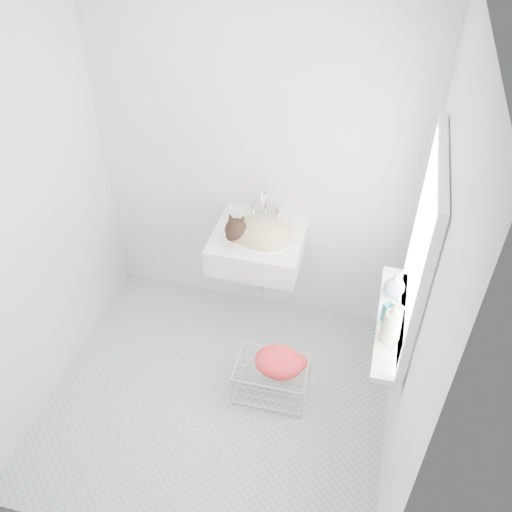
% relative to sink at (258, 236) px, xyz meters
% --- Properties ---
extents(floor, '(2.20, 2.00, 0.02)m').
position_rel_sink_xyz_m(floor, '(-0.09, -0.74, -0.85)').
color(floor, silver).
rests_on(floor, ground).
extents(ceiling, '(2.20, 2.00, 0.02)m').
position_rel_sink_xyz_m(ceiling, '(-0.09, -0.74, 1.65)').
color(ceiling, white).
rests_on(ceiling, back_wall).
extents(back_wall, '(2.20, 0.02, 2.50)m').
position_rel_sink_xyz_m(back_wall, '(-0.09, 0.26, 0.40)').
color(back_wall, white).
rests_on(back_wall, ground).
extents(right_wall, '(0.02, 2.00, 2.50)m').
position_rel_sink_xyz_m(right_wall, '(1.01, -0.74, 0.40)').
color(right_wall, white).
rests_on(right_wall, ground).
extents(left_wall, '(0.02, 2.00, 2.50)m').
position_rel_sink_xyz_m(left_wall, '(-1.19, -0.74, 0.40)').
color(left_wall, white).
rests_on(left_wall, ground).
extents(window_glass, '(0.01, 0.80, 1.00)m').
position_rel_sink_xyz_m(window_glass, '(0.99, -0.54, 0.50)').
color(window_glass, white).
rests_on(window_glass, right_wall).
extents(window_frame, '(0.04, 0.90, 1.10)m').
position_rel_sink_xyz_m(window_frame, '(0.98, -0.54, 0.50)').
color(window_frame, white).
rests_on(window_frame, right_wall).
extents(windowsill, '(0.16, 0.88, 0.04)m').
position_rel_sink_xyz_m(windowsill, '(0.92, -0.54, -0.02)').
color(windowsill, white).
rests_on(windowsill, right_wall).
extents(sink, '(0.61, 0.53, 0.24)m').
position_rel_sink_xyz_m(sink, '(0.00, 0.00, 0.00)').
color(sink, white).
rests_on(sink, back_wall).
extents(faucet, '(0.22, 0.15, 0.22)m').
position_rel_sink_xyz_m(faucet, '(0.00, 0.18, 0.14)').
color(faucet, silver).
rests_on(faucet, sink).
extents(cat, '(0.44, 0.36, 0.27)m').
position_rel_sink_xyz_m(cat, '(0.01, -0.02, 0.04)').
color(cat, '#CEB48B').
rests_on(cat, sink).
extents(wire_rack, '(0.47, 0.33, 0.28)m').
position_rel_sink_xyz_m(wire_rack, '(0.25, -0.59, -0.70)').
color(wire_rack, silver).
rests_on(wire_rack, floor).
extents(towel, '(0.33, 0.25, 0.13)m').
position_rel_sink_xyz_m(towel, '(0.29, -0.60, -0.54)').
color(towel, '#FD3C00').
rests_on(towel, wire_rack).
extents(bottle_a, '(0.13, 0.13, 0.24)m').
position_rel_sink_xyz_m(bottle_a, '(0.91, -0.70, 0.00)').
color(bottle_a, beige).
rests_on(bottle_a, windowsill).
extents(bottle_b, '(0.12, 0.12, 0.19)m').
position_rel_sink_xyz_m(bottle_b, '(0.91, -0.57, 0.00)').
color(bottle_b, teal).
rests_on(bottle_b, windowsill).
extents(bottle_c, '(0.17, 0.17, 0.16)m').
position_rel_sink_xyz_m(bottle_c, '(0.91, -0.34, 0.00)').
color(bottle_c, silver).
rests_on(bottle_c, windowsill).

